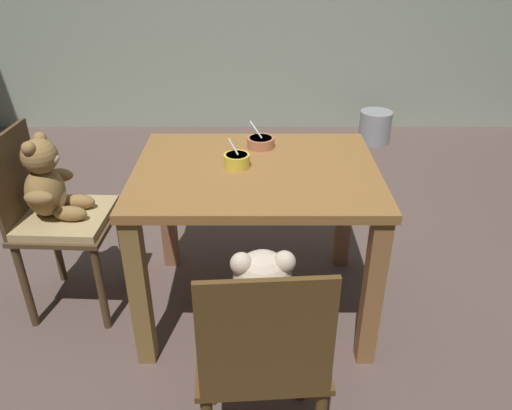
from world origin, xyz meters
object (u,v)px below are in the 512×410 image
object	(u,v)px
dining_table	(256,197)
teddy_chair_near_left	(53,201)
metal_pail	(375,127)
teddy_chair_near_front	(262,329)
porridge_bowl_terracotta_far_center	(261,142)
porridge_bowl_yellow_center	(237,160)

from	to	relation	value
dining_table	teddy_chair_near_left	xyz separation A→B (m)	(-0.90, 0.02, -0.03)
dining_table	metal_pail	world-z (taller)	dining_table
teddy_chair_near_left	metal_pail	distance (m)	2.91
dining_table	metal_pail	distance (m)	2.43
teddy_chair_near_front	porridge_bowl_terracotta_far_center	world-z (taller)	teddy_chair_near_front
dining_table	porridge_bowl_yellow_center	xyz separation A→B (m)	(-0.08, 0.01, 0.17)
teddy_chair_near_front	metal_pail	xyz separation A→B (m)	(1.01, 2.95, -0.45)
teddy_chair_near_front	metal_pail	world-z (taller)	teddy_chair_near_front
dining_table	teddy_chair_near_front	xyz separation A→B (m)	(0.02, -0.80, -0.02)
porridge_bowl_yellow_center	teddy_chair_near_front	bearing A→B (deg)	-83.01
teddy_chair_near_left	porridge_bowl_terracotta_far_center	world-z (taller)	teddy_chair_near_left
teddy_chair_near_front	teddy_chair_near_left	xyz separation A→B (m)	(-0.92, 0.82, -0.01)
dining_table	teddy_chair_near_left	size ratio (longest dim) A/B	1.16
teddy_chair_near_front	porridge_bowl_yellow_center	xyz separation A→B (m)	(-0.10, 0.81, 0.19)
porridge_bowl_terracotta_far_center	teddy_chair_near_left	bearing A→B (deg)	-167.33
dining_table	metal_pail	xyz separation A→B (m)	(1.03, 2.15, -0.47)
dining_table	teddy_chair_near_front	bearing A→B (deg)	-88.73
teddy_chair_near_left	porridge_bowl_yellow_center	distance (m)	0.85
dining_table	metal_pail	bearing A→B (deg)	64.46
dining_table	porridge_bowl_yellow_center	distance (m)	0.19
dining_table	porridge_bowl_yellow_center	size ratio (longest dim) A/B	9.29
teddy_chair_near_front	dining_table	bearing A→B (deg)	-2.59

